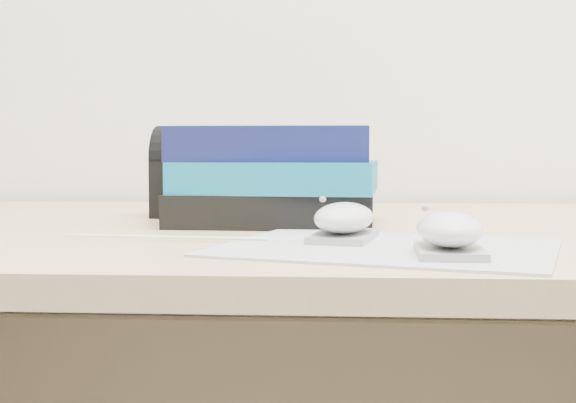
# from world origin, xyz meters

# --- Properties ---
(desk) EXTENTS (1.60, 0.80, 0.73)m
(desk) POSITION_xyz_m (0.00, 1.64, 0.50)
(desk) COLOR tan
(desk) RESTS_ON ground
(mousepad) EXTENTS (0.37, 0.33, 0.00)m
(mousepad) POSITION_xyz_m (0.05, 1.35, 0.73)
(mousepad) COLOR gray
(mousepad) RESTS_ON desk
(mouse_rear) EXTENTS (0.08, 0.12, 0.05)m
(mouse_rear) POSITION_xyz_m (0.01, 1.40, 0.75)
(mouse_rear) COLOR gray
(mouse_rear) RESTS_ON mousepad
(mouse_front) EXTENTS (0.06, 0.11, 0.04)m
(mouse_front) POSITION_xyz_m (0.11, 1.30, 0.75)
(mouse_front) COLOR gray
(mouse_front) RESTS_ON mousepad
(usb_cable) EXTENTS (0.22, 0.03, 0.00)m
(usb_cable) POSITION_xyz_m (-0.18, 1.40, 0.73)
(usb_cable) COLOR white
(usb_cable) RESTS_ON mousepad
(book_stack) EXTENTS (0.27, 0.22, 0.13)m
(book_stack) POSITION_xyz_m (-0.07, 1.60, 0.79)
(book_stack) COLOR black
(book_stack) RESTS_ON desk
(pouch) EXTENTS (0.14, 0.10, 0.13)m
(pouch) POSITION_xyz_m (-0.18, 1.69, 0.79)
(pouch) COLOR black
(pouch) RESTS_ON desk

